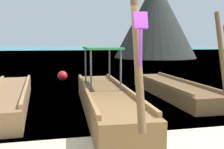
{
  "coord_description": "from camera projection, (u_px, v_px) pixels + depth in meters",
  "views": [
    {
      "loc": [
        -1.58,
        -4.11,
        1.94
      ],
      "look_at": [
        0.0,
        3.03,
        1.03
      ],
      "focal_mm": 41.57,
      "sensor_mm": 36.0,
      "label": 1
    }
  ],
  "objects": [
    {
      "name": "sea_water",
      "position": [
        61.0,
        50.0,
        63.7
      ],
      "size": [
        120.0,
        120.0,
        0.0
      ],
      "primitive_type": "plane",
      "color": "teal",
      "rests_on": "ground"
    },
    {
      "name": "longtail_boat_orange_ribbon",
      "position": [
        9.0,
        98.0,
        7.79
      ],
      "size": [
        1.37,
        6.01,
        2.3
      ],
      "color": "olive",
      "rests_on": "ground"
    },
    {
      "name": "longtail_boat_violet_ribbon",
      "position": [
        105.0,
        99.0,
        7.16
      ],
      "size": [
        1.37,
        6.58,
        2.91
      ],
      "color": "brown",
      "rests_on": "ground"
    },
    {
      "name": "longtail_boat_red_ribbon",
      "position": [
        172.0,
        89.0,
        9.39
      ],
      "size": [
        1.14,
        5.84,
        2.73
      ],
      "color": "brown",
      "rests_on": "ground"
    },
    {
      "name": "karst_rock",
      "position": [
        157.0,
        20.0,
        32.43
      ],
      "size": [
        10.25,
        10.25,
        9.72
      ],
      "color": "#2D302B",
      "rests_on": "ground"
    },
    {
      "name": "mooring_buoy_near",
      "position": [
        62.0,
        76.0,
        13.1
      ],
      "size": [
        0.49,
        0.49,
        0.49
      ],
      "color": "red",
      "rests_on": "sea_water"
    }
  ]
}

